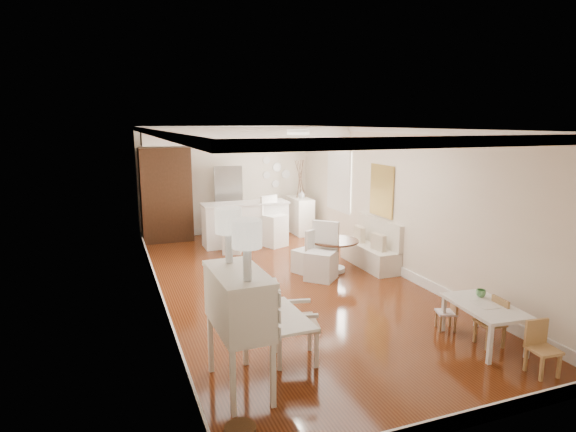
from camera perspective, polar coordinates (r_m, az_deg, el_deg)
room at (r=8.68m, az=-0.62°, el=4.96°), size 9.00×9.04×2.82m
secretary_bureau at (r=5.40m, az=-5.81°, el=-13.37°), size 1.09×1.11×1.36m
gustavian_armchair at (r=6.04m, az=0.86°, el=-12.44°), size 0.69×0.69×1.00m
kids_table at (r=7.03m, az=22.12°, el=-11.79°), size 0.76×1.16×0.55m
kids_chair_a at (r=7.00m, az=22.84°, el=-11.48°), size 0.34×0.34×0.65m
kids_chair_b at (r=7.30m, az=18.23°, el=-10.74°), size 0.33×0.33×0.53m
kids_chair_c at (r=6.51m, az=28.04°, el=-13.73°), size 0.34×0.34×0.64m
banquette at (r=9.94m, az=9.68°, el=-3.15°), size 0.52×1.60×0.98m
dining_table at (r=9.54m, az=5.51°, el=-4.71°), size 1.22×1.22×0.64m
slip_chair_near at (r=8.99m, az=3.98°, el=-4.23°), size 0.74×0.74×1.07m
slip_chair_far at (r=9.41m, az=2.19°, el=-4.08°), size 0.57×0.58×0.89m
breakfast_counter at (r=11.55m, az=-5.07°, el=-0.90°), size 2.05×0.65×1.03m
bar_stool_left at (r=10.84m, az=-6.64°, el=-1.79°), size 0.52×0.52×1.01m
bar_stool_right at (r=11.35m, az=-1.62°, el=-0.64°), size 0.63×0.63×1.19m
pantry_cabinet at (r=12.16m, az=-14.26°, el=2.45°), size 1.20×0.60×2.30m
fridge at (r=12.53m, az=-5.53°, el=1.83°), size 0.75×0.65×1.80m
sideboard at (r=12.71m, az=1.43°, el=0.06°), size 0.46×1.00×0.95m
pencil_cup at (r=7.19m, az=21.89°, el=-8.49°), size 0.15×0.15×0.10m
branch_vase at (r=12.63m, az=1.62°, el=2.62°), size 0.24×0.24×0.20m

